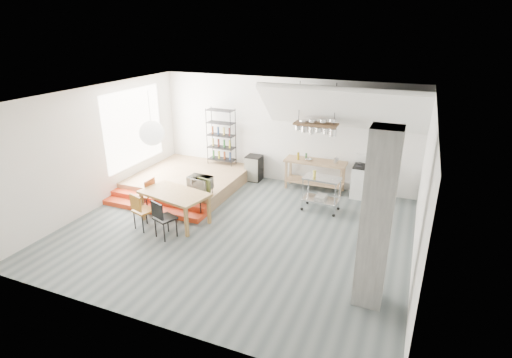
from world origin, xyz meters
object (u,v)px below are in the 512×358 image
at_px(mini_fridge, 254,168).
at_px(dining_table, 174,196).
at_px(rolling_cart, 321,189).
at_px(stove, 363,181).

bearing_deg(mini_fridge, dining_table, -101.73).
xyz_separation_m(dining_table, rolling_cart, (3.19, 2.02, -0.11)).
bearing_deg(dining_table, stove, 51.39).
height_order(stove, dining_table, stove).
bearing_deg(rolling_cart, stove, 60.24).
distance_m(dining_table, mini_fridge, 3.49).
distance_m(stove, mini_fridge, 3.37).
bearing_deg(mini_fridge, stove, -0.75).
xyz_separation_m(stove, rolling_cart, (-0.88, -1.34, 0.12)).
height_order(dining_table, mini_fridge, mini_fridge).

